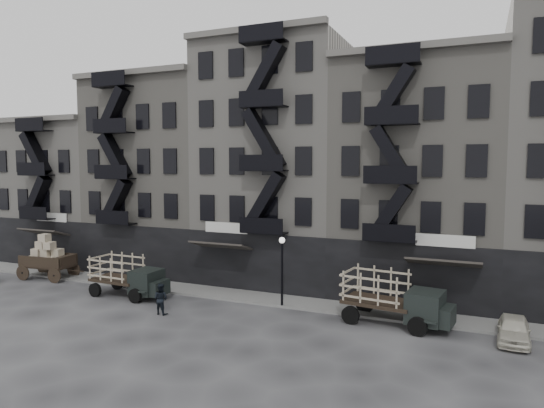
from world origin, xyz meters
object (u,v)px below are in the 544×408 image
at_px(stake_truck_west, 127,273).
at_px(pedestrian_mid, 161,299).
at_px(stake_truck_east, 393,295).
at_px(wagon, 47,253).
at_px(car_east, 514,329).

xyz_separation_m(stake_truck_west, pedestrian_mid, (4.22, -2.23, -0.62)).
height_order(stake_truck_west, stake_truck_east, stake_truck_east).
bearing_deg(pedestrian_mid, stake_truck_west, -25.99).
height_order(wagon, stake_truck_west, wagon).
bearing_deg(pedestrian_mid, wagon, -14.31).
relative_size(wagon, stake_truck_east, 0.70).
relative_size(stake_truck_east, car_east, 1.64).
bearing_deg(stake_truck_east, car_east, 5.78).
relative_size(wagon, stake_truck_west, 0.77).
distance_m(wagon, car_east, 31.47).
distance_m(stake_truck_east, car_east, 5.91).
relative_size(stake_truck_west, stake_truck_east, 0.90).
xyz_separation_m(wagon, pedestrian_mid, (13.04, -3.78, -1.02)).
distance_m(wagon, stake_truck_east, 25.63).
relative_size(car_east, pedestrian_mid, 2.02).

